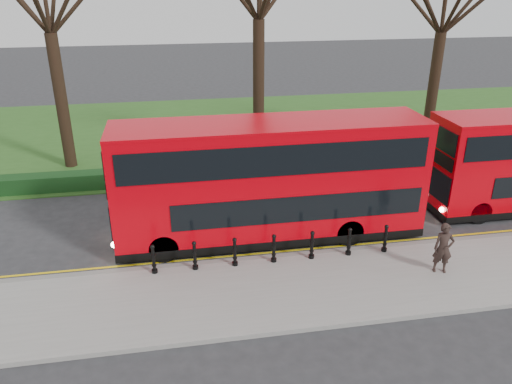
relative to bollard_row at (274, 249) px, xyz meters
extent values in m
plane|color=#28282B|center=(-0.47, 1.35, -0.65)|extent=(120.00, 120.00, 0.00)
cube|color=gray|center=(-0.47, -1.65, -0.58)|extent=(60.00, 4.00, 0.15)
cube|color=slate|center=(-0.47, 0.35, -0.58)|extent=(60.00, 0.25, 0.16)
cube|color=#28511B|center=(-0.47, 16.35, -0.62)|extent=(60.00, 18.00, 0.06)
cube|color=black|center=(-0.47, 8.15, -0.25)|extent=(60.00, 0.90, 0.80)
cube|color=yellow|center=(-0.47, 0.65, -0.64)|extent=(60.00, 0.10, 0.01)
cube|color=yellow|center=(-0.47, 0.85, -0.64)|extent=(60.00, 0.10, 0.01)
cylinder|color=black|center=(-8.47, 11.35, 2.73)|extent=(0.60, 0.60, 6.75)
cylinder|color=black|center=(1.53, 11.35, 2.96)|extent=(0.60, 0.60, 7.22)
cylinder|color=black|center=(11.53, 11.35, 2.56)|extent=(0.60, 0.60, 6.42)
cylinder|color=black|center=(-4.05, 0.00, 0.00)|extent=(0.15, 0.15, 1.00)
cylinder|color=black|center=(-2.70, 0.00, 0.00)|extent=(0.15, 0.15, 1.00)
cylinder|color=black|center=(-1.35, 0.00, 0.00)|extent=(0.15, 0.15, 1.00)
cylinder|color=black|center=(0.00, 0.00, 0.00)|extent=(0.15, 0.15, 1.00)
cylinder|color=black|center=(1.35, 0.00, 0.00)|extent=(0.15, 0.15, 1.00)
cylinder|color=black|center=(2.70, 0.00, 0.00)|extent=(0.15, 0.15, 1.00)
cylinder|color=black|center=(4.05, 0.00, 0.00)|extent=(0.15, 0.15, 1.00)
cube|color=#C4000B|center=(0.28, 2.08, 1.79)|extent=(11.31, 2.57, 4.17)
cube|color=black|center=(0.28, 2.08, -0.34)|extent=(11.33, 2.59, 0.31)
cube|color=black|center=(1.11, 0.79, 1.05)|extent=(9.05, 0.04, 0.98)
cube|color=black|center=(0.28, 0.79, 2.90)|extent=(10.70, 0.04, 1.08)
cube|color=black|center=(-5.39, 2.08, 2.13)|extent=(0.06, 2.26, 0.57)
cylinder|color=black|center=(-3.73, 0.95, -0.14)|extent=(1.03, 0.31, 1.03)
cylinder|color=black|center=(-3.73, 3.22, -0.14)|extent=(1.03, 0.31, 1.03)
cylinder|color=black|center=(3.06, 0.95, -0.14)|extent=(1.03, 0.31, 1.03)
cylinder|color=black|center=(3.06, 3.22, -0.14)|extent=(1.03, 0.31, 1.03)
cube|color=black|center=(7.32, 2.73, 1.88)|extent=(0.06, 2.06, 0.52)
cylinder|color=black|center=(8.85, 1.70, -0.18)|extent=(0.94, 0.28, 0.94)
cylinder|color=black|center=(8.85, 3.76, -0.18)|extent=(0.94, 0.28, 0.94)
imported|color=#2D201C|center=(5.35, -1.58, 0.38)|extent=(0.73, 0.58, 1.76)
camera|label=1|loc=(-3.20, -14.53, 8.63)|focal=35.00mm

